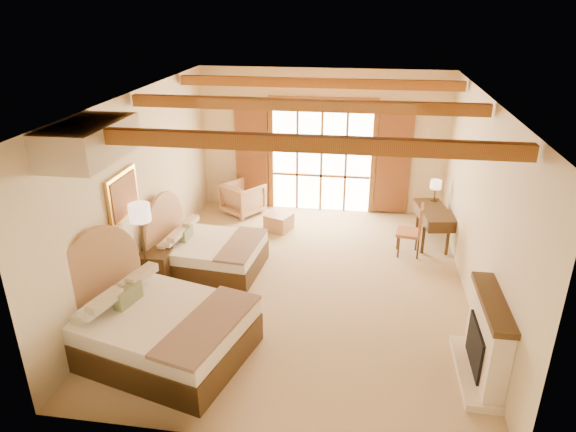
% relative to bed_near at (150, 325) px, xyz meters
% --- Properties ---
extents(floor, '(7.00, 7.00, 0.00)m').
position_rel_bed_near_xyz_m(floor, '(1.82, 2.17, -0.45)').
color(floor, tan).
rests_on(floor, ground).
extents(wall_back, '(5.50, 0.00, 5.50)m').
position_rel_bed_near_xyz_m(wall_back, '(1.82, 5.67, 1.15)').
color(wall_back, beige).
rests_on(wall_back, ground).
extents(wall_left, '(0.00, 7.00, 7.00)m').
position_rel_bed_near_xyz_m(wall_left, '(-0.93, 2.17, 1.15)').
color(wall_left, beige).
rests_on(wall_left, ground).
extents(wall_right, '(0.00, 7.00, 7.00)m').
position_rel_bed_near_xyz_m(wall_right, '(4.57, 2.17, 1.15)').
color(wall_right, beige).
rests_on(wall_right, ground).
extents(ceiling, '(7.00, 7.00, 0.00)m').
position_rel_bed_near_xyz_m(ceiling, '(1.82, 2.17, 2.75)').
color(ceiling, '#BB8239').
rests_on(ceiling, ground).
extents(ceiling_beams, '(5.39, 4.60, 0.18)m').
position_rel_bed_near_xyz_m(ceiling_beams, '(1.82, 2.17, 2.63)').
color(ceiling_beams, brown).
rests_on(ceiling_beams, ceiling).
extents(french_doors, '(3.95, 0.08, 2.60)m').
position_rel_bed_near_xyz_m(french_doors, '(1.82, 5.61, 0.80)').
color(french_doors, white).
rests_on(french_doors, ground).
extents(fireplace, '(0.46, 1.40, 1.16)m').
position_rel_bed_near_xyz_m(fireplace, '(4.42, 0.17, 0.07)').
color(fireplace, beige).
rests_on(fireplace, ground).
extents(painting, '(0.06, 0.95, 0.75)m').
position_rel_bed_near_xyz_m(painting, '(-0.88, 1.42, 1.30)').
color(painting, gold).
rests_on(painting, wall_left).
extents(canopy_valance, '(0.70, 1.40, 0.45)m').
position_rel_bed_near_xyz_m(canopy_valance, '(-0.58, 0.17, 2.50)').
color(canopy_valance, beige).
rests_on(canopy_valance, ceiling).
extents(bed_near, '(2.65, 2.21, 1.47)m').
position_rel_bed_near_xyz_m(bed_near, '(0.00, 0.00, 0.00)').
color(bed_near, '#3E2B16').
rests_on(bed_near, floor).
extents(bed_far, '(1.95, 1.54, 1.21)m').
position_rel_bed_near_xyz_m(bed_far, '(-0.03, 2.44, -0.08)').
color(bed_far, '#3E2B16').
rests_on(bed_far, floor).
extents(nightstand, '(0.52, 0.52, 0.60)m').
position_rel_bed_near_xyz_m(nightstand, '(-0.66, 1.80, -0.15)').
color(nightstand, '#3E2B16').
rests_on(nightstand, floor).
extents(floor_lamp, '(0.34, 0.34, 1.60)m').
position_rel_bed_near_xyz_m(floor_lamp, '(-0.68, 1.48, 0.91)').
color(floor_lamp, '#3E2F18').
rests_on(floor_lamp, floor).
extents(armchair, '(1.09, 1.10, 0.73)m').
position_rel_bed_near_xyz_m(armchair, '(0.10, 5.10, -0.08)').
color(armchair, tan).
rests_on(armchair, floor).
extents(ottoman, '(0.63, 0.63, 0.35)m').
position_rel_bed_near_xyz_m(ottoman, '(1.06, 4.32, -0.27)').
color(ottoman, '#9F794F').
rests_on(ottoman, floor).
extents(desk, '(0.76, 1.35, 0.69)m').
position_rel_bed_near_xyz_m(desk, '(4.21, 4.25, -0.08)').
color(desk, '#3E2B16').
rests_on(desk, floor).
extents(desk_chair, '(0.51, 0.51, 1.02)m').
position_rel_bed_near_xyz_m(desk_chair, '(3.71, 3.57, -0.13)').
color(desk_chair, '#B66E43').
rests_on(desk_chair, floor).
extents(desk_lamp, '(0.22, 0.22, 0.45)m').
position_rel_bed_near_xyz_m(desk_lamp, '(4.26, 4.74, 0.58)').
color(desk_lamp, '#3E2F18').
rests_on(desk_lamp, desk).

